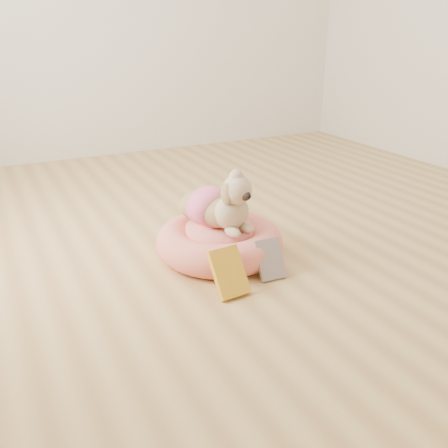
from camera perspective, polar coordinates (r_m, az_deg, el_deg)
name	(u,v)px	position (r m, az deg, el deg)	size (l,w,h in m)	color
floor	(272,241)	(2.65, 5.50, -1.99)	(4.50, 4.50, 0.00)	#B6874C
pet_bed	(219,242)	(2.44, -0.53, -2.03)	(0.62, 0.62, 0.16)	#F86361
dog	(219,195)	(2.36, -0.53, 3.31)	(0.29, 0.43, 0.31)	brown
book_yellow	(229,272)	(2.11, 0.57, -5.56)	(0.14, 0.03, 0.21)	yellow
book_white	(270,259)	(2.25, 5.28, -4.04)	(0.12, 0.02, 0.19)	white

